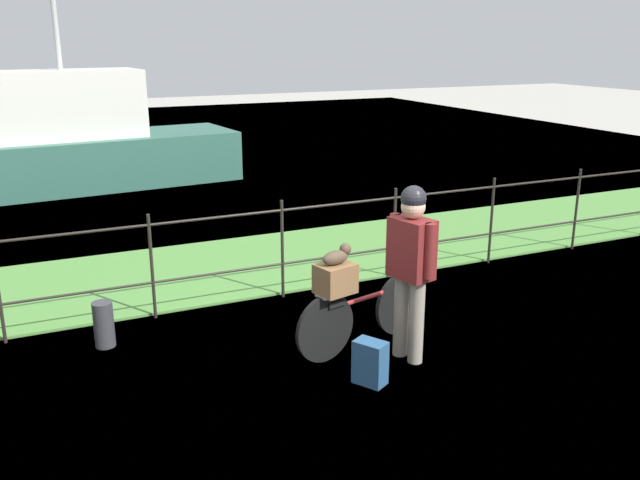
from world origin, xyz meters
TOP-DOWN VIEW (x-y plane):
  - ground_plane at (0.00, 0.00)m, footprint 60.00×60.00m
  - grass_strip at (0.00, 3.57)m, footprint 27.00×2.40m
  - harbor_water at (0.00, 10.32)m, footprint 30.00×30.00m
  - iron_fence at (0.00, 2.30)m, footprint 18.04×0.04m
  - bicycle_main at (0.22, 0.72)m, footprint 1.62×0.44m
  - wooden_crate at (-0.13, 0.63)m, footprint 0.40×0.35m
  - terrier_dog at (-0.11, 0.64)m, footprint 0.32×0.20m
  - cyclist_person at (0.49, 0.32)m, footprint 0.35×0.53m
  - backpack_on_paving at (-0.07, 0.04)m, footprint 0.30×0.33m
  - mooring_bollard at (-2.10, 1.80)m, footprint 0.20×0.20m
  - moored_boat_near at (-1.66, 9.65)m, footprint 6.81×2.53m

SIDE VIEW (x-z plane):
  - ground_plane at x=0.00m, z-range 0.00..0.00m
  - harbor_water at x=0.00m, z-range 0.00..0.00m
  - grass_strip at x=0.00m, z-range 0.00..0.03m
  - backpack_on_paving at x=-0.07m, z-range 0.00..0.40m
  - mooring_bollard at x=-2.10m, z-range 0.00..0.46m
  - bicycle_main at x=0.22m, z-range 0.02..0.68m
  - iron_fence at x=0.00m, z-range 0.09..1.26m
  - wooden_crate at x=-0.13m, z-range 0.66..0.94m
  - moored_boat_near at x=-1.66m, z-range -1.12..2.80m
  - cyclist_person at x=0.49m, z-range 0.16..1.84m
  - terrier_dog at x=-0.11m, z-range 0.93..1.10m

